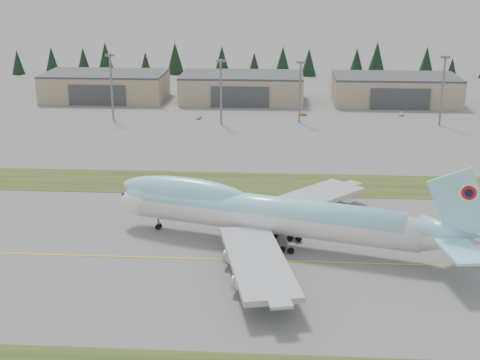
# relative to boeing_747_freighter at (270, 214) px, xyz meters

# --- Properties ---
(ground) EXTENTS (7000.00, 7000.00, 0.00)m
(ground) POSITION_rel_boeing_747_freighter_xyz_m (0.69, -7.71, -6.37)
(ground) COLOR #5F5E5C
(ground) RESTS_ON ground
(grass_strip_far) EXTENTS (400.00, 18.00, 0.08)m
(grass_strip_far) POSITION_rel_boeing_747_freighter_xyz_m (0.69, 37.29, -6.37)
(grass_strip_far) COLOR #2E4318
(grass_strip_far) RESTS_ON ground
(taxiway_line_main) EXTENTS (400.00, 0.40, 0.02)m
(taxiway_line_main) POSITION_rel_boeing_747_freighter_xyz_m (0.69, -7.71, -6.37)
(taxiway_line_main) COLOR gold
(taxiway_line_main) RESTS_ON ground
(boeing_747_freighter) EXTENTS (73.39, 61.05, 19.33)m
(boeing_747_freighter) POSITION_rel_boeing_747_freighter_xyz_m (0.00, 0.00, 0.00)
(boeing_747_freighter) COLOR white
(boeing_747_freighter) RESTS_ON ground
(hangar_left) EXTENTS (48.00, 26.60, 10.80)m
(hangar_left) POSITION_rel_boeing_747_freighter_xyz_m (-69.31, 142.19, -0.99)
(hangar_left) COLOR #998F6B
(hangar_left) RESTS_ON ground
(hangar_center) EXTENTS (48.00, 26.60, 10.80)m
(hangar_center) POSITION_rel_boeing_747_freighter_xyz_m (-14.31, 142.19, -0.99)
(hangar_center) COLOR #998F6B
(hangar_center) RESTS_ON ground
(hangar_right) EXTENTS (48.00, 26.60, 10.80)m
(hangar_right) POSITION_rel_boeing_747_freighter_xyz_m (45.69, 142.19, -0.99)
(hangar_right) COLOR #998F6B
(hangar_right) RESTS_ON ground
(floodlight_masts) EXTENTS (115.41, 7.93, 23.36)m
(floodlight_masts) POSITION_rel_boeing_747_freighter_xyz_m (-3.18, 103.94, 9.29)
(floodlight_masts) COLOR slate
(floodlight_masts) RESTS_ON ground
(service_vehicle_a) EXTENTS (1.73, 3.42, 1.12)m
(service_vehicle_a) POSITION_rel_boeing_747_freighter_xyz_m (-27.51, 109.11, -6.37)
(service_vehicle_a) COLOR silver
(service_vehicle_a) RESTS_ON ground
(service_vehicle_b) EXTENTS (3.62, 1.99, 1.13)m
(service_vehicle_b) POSITION_rel_boeing_747_freighter_xyz_m (9.15, 116.86, -6.37)
(service_vehicle_b) COLOR #B57F2D
(service_vehicle_b) RESTS_ON ground
(service_vehicle_c) EXTENTS (2.07, 3.98, 1.10)m
(service_vehicle_c) POSITION_rel_boeing_747_freighter_xyz_m (44.74, 119.30, -6.37)
(service_vehicle_c) COLOR #BAB9BE
(service_vehicle_c) RESTS_ON ground
(conifer_belt) EXTENTS (268.74, 16.13, 16.87)m
(conifer_belt) POSITION_rel_boeing_747_freighter_xyz_m (3.73, 203.89, 0.81)
(conifer_belt) COLOR black
(conifer_belt) RESTS_ON ground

